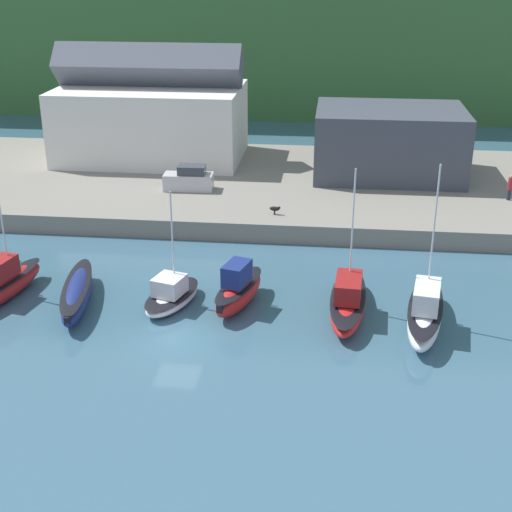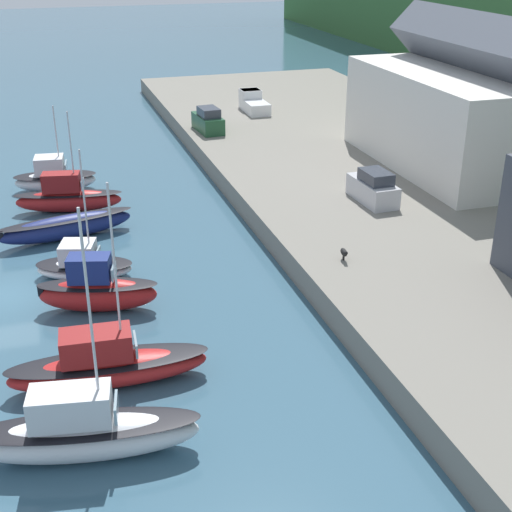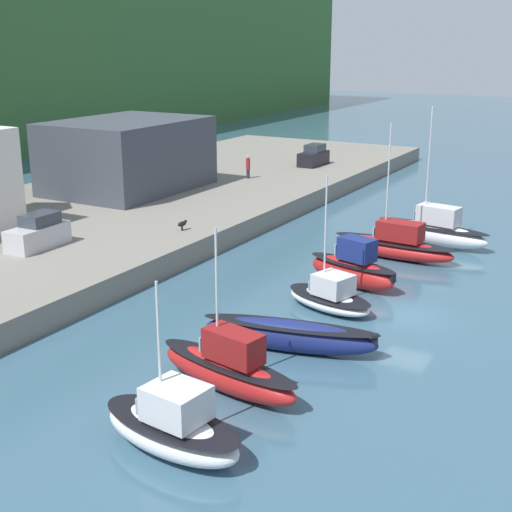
% 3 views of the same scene
% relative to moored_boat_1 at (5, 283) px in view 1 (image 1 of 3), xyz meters
% --- Properties ---
extents(ground_plane, '(320.00, 320.00, 0.00)m').
position_rel_moored_boat_1_xyz_m(ground_plane, '(11.87, -3.92, -1.03)').
color(ground_plane, '#385B70').
extents(quay_promenade, '(101.54, 24.38, 1.50)m').
position_rel_moored_boat_1_xyz_m(quay_promenade, '(11.87, 23.28, -0.28)').
color(quay_promenade, gray).
rests_on(quay_promenade, ground_plane).
extents(harbor_clubhouse, '(17.97, 11.26, 11.12)m').
position_rel_moored_boat_1_xyz_m(harbor_clubhouse, '(2.47, 29.00, 4.52)').
color(harbor_clubhouse, silver).
rests_on(harbor_clubhouse, quay_promenade).
extents(yacht_club_building, '(13.26, 9.79, 6.05)m').
position_rel_moored_boat_1_xyz_m(yacht_club_building, '(25.32, 25.69, 3.49)').
color(yacht_club_building, '#3D424C').
rests_on(yacht_club_building, quay_promenade).
extents(moored_boat_1, '(3.04, 7.48, 6.94)m').
position_rel_moored_boat_1_xyz_m(moored_boat_1, '(0.00, 0.00, 0.00)').
color(moored_boat_1, red).
rests_on(moored_boat_1, ground_plane).
extents(moored_boat_2, '(3.34, 8.70, 1.51)m').
position_rel_moored_boat_1_xyz_m(moored_boat_2, '(4.85, -0.41, -0.23)').
color(moored_boat_2, navy).
rests_on(moored_boat_2, ground_plane).
extents(moored_boat_3, '(3.77, 5.81, 7.35)m').
position_rel_moored_boat_1_xyz_m(moored_boat_3, '(10.73, 0.13, -0.29)').
color(moored_boat_3, silver).
rests_on(moored_boat_3, ground_plane).
extents(moored_boat_4, '(3.29, 6.32, 3.02)m').
position_rel_moored_boat_1_xyz_m(moored_boat_4, '(14.89, 0.49, 0.10)').
color(moored_boat_4, red).
rests_on(moored_boat_4, ground_plane).
extents(moored_boat_5, '(2.69, 8.69, 9.00)m').
position_rel_moored_boat_1_xyz_m(moored_boat_5, '(21.62, 0.22, -0.08)').
color(moored_boat_5, red).
rests_on(moored_boat_5, ground_plane).
extents(moored_boat_6, '(3.32, 8.64, 9.77)m').
position_rel_moored_boat_1_xyz_m(moored_boat_6, '(26.07, -1.10, 0.06)').
color(moored_boat_6, white).
rests_on(moored_boat_6, ground_plane).
extents(parked_car_2, '(4.27, 1.96, 2.16)m').
position_rel_moored_boat_1_xyz_m(parked_car_2, '(8.12, 19.04, 1.39)').
color(parked_car_2, '#B7B7BC').
rests_on(parked_car_2, quay_promenade).
extents(person_on_quay, '(0.40, 0.40, 2.14)m').
position_rel_moored_boat_1_xyz_m(person_on_quay, '(34.92, 19.24, 1.57)').
color(person_on_quay, '#232838').
rests_on(person_on_quay, quay_promenade).
extents(dog_on_quay, '(0.88, 0.40, 0.68)m').
position_rel_moored_boat_1_xyz_m(dog_on_quay, '(16.01, 13.54, 0.93)').
color(dog_on_quay, black).
rests_on(dog_on_quay, quay_promenade).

